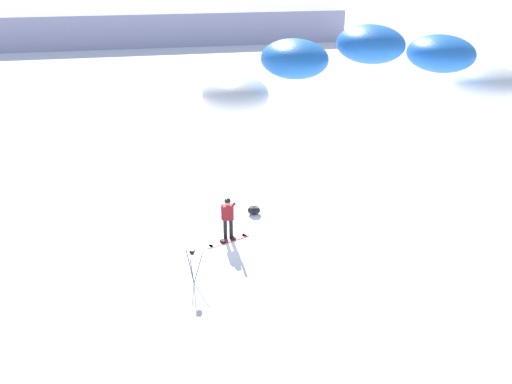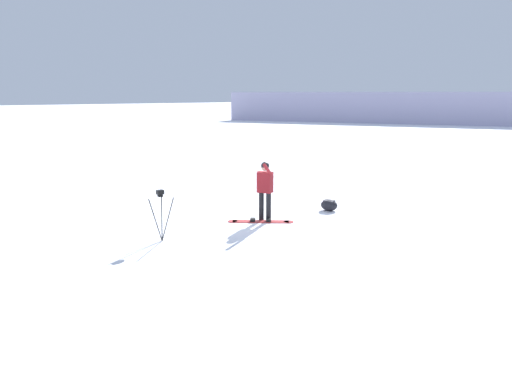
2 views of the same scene
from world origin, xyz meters
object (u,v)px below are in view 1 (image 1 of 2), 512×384
(gear_bag_large, at_px, (254,210))
(camera_tripod, at_px, (193,259))
(snowboarder, at_px, (228,214))
(traction_kite, at_px, (368,67))
(snowboard, at_px, (228,240))

(gear_bag_large, bearing_deg, camera_tripod, 84.76)
(snowboarder, xyz_separation_m, gear_bag_large, (-0.36, -2.27, -0.84))
(snowboarder, height_order, gear_bag_large, snowboarder)
(camera_tripod, bearing_deg, gear_bag_large, -95.24)
(snowboarder, distance_m, gear_bag_large, 2.45)
(traction_kite, distance_m, camera_tripod, 11.74)
(traction_kite, distance_m, gear_bag_large, 15.81)
(gear_bag_large, bearing_deg, snowboarder, 81.02)
(snowboarder, height_order, traction_kite, traction_kite)
(snowboarder, height_order, camera_tripod, snowboarder)
(snowboarder, relative_size, snowboard, 1.18)
(snowboarder, distance_m, traction_kite, 13.74)
(snowboarder, relative_size, traction_kite, 0.42)
(snowboard, height_order, camera_tripod, camera_tripod)
(camera_tripod, bearing_deg, snowboard, -93.39)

